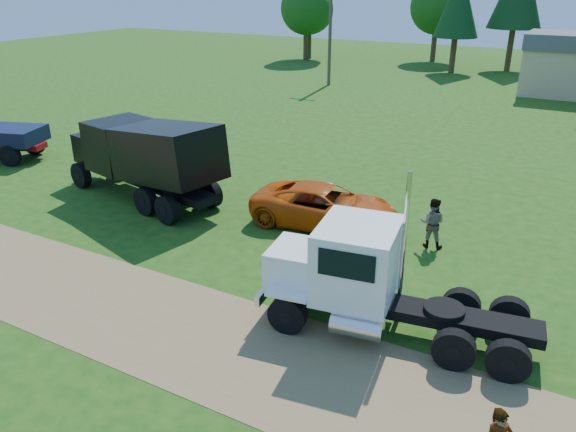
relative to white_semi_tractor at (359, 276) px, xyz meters
The scene contains 7 objects.
ground 3.56m from the white_semi_tractor, 129.51° to the right, with size 140.00×140.00×0.00m, color #19480F.
dirt_track 3.55m from the white_semi_tractor, 129.51° to the right, with size 120.00×4.20×0.01m, color olive.
white_semi_tractor is the anchor object (origin of this frame).
black_dump_truck 12.10m from the white_semi_tractor, 158.67° to the left, with size 8.48×4.08×3.59m.
orange_pickup 6.64m from the white_semi_tractor, 123.01° to the left, with size 2.56×5.54×1.54m, color #C84B09.
spectator_b 5.73m from the white_semi_tractor, 85.83° to the left, with size 0.87×0.68×1.79m, color #999999.
tan_shed 37.57m from the white_semi_tractor, 87.03° to the left, with size 6.20×5.40×4.70m.
Camera 1 is at (6.65, -9.69, 8.75)m, focal length 35.00 mm.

